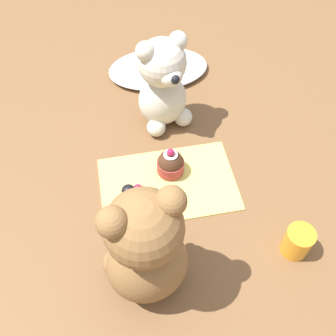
{
  "coord_description": "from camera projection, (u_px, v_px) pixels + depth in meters",
  "views": [
    {
      "loc": [
        -0.08,
        -0.44,
        0.67
      ],
      "look_at": [
        0.0,
        0.0,
        0.06
      ],
      "focal_mm": 42.0,
      "sensor_mm": 36.0,
      "label": 1
    }
  ],
  "objects": [
    {
      "name": "tulle_cloth",
      "position": [
        158.0,
        68.0,
        1.0
      ],
      "size": [
        0.25,
        0.16,
        0.03
      ],
      "primitive_type": "ellipsoid",
      "color": "white",
      "rests_on": "ground_plane"
    },
    {
      "name": "ground_plane",
      "position": [
        168.0,
        184.0,
        0.8
      ],
      "size": [
        4.0,
        4.0,
        0.0
      ],
      "primitive_type": "plane",
      "color": "brown"
    },
    {
      "name": "cupcake_near_tan_bear",
      "position": [
        139.0,
        199.0,
        0.74
      ],
      "size": [
        0.05,
        0.05,
        0.07
      ],
      "color": "#993333",
      "rests_on": "knitted_placemat"
    },
    {
      "name": "juice_glass",
      "position": [
        297.0,
        242.0,
        0.69
      ],
      "size": [
        0.05,
        0.05,
        0.06
      ],
      "primitive_type": "cylinder",
      "color": "orange",
      "rests_on": "ground_plane"
    },
    {
      "name": "knitted_placemat",
      "position": [
        168.0,
        183.0,
        0.8
      ],
      "size": [
        0.27,
        0.18,
        0.01
      ],
      "primitive_type": "cube",
      "color": "#E0D166",
      "rests_on": "ground_plane"
    },
    {
      "name": "cupcake_near_cream_bear",
      "position": [
        171.0,
        163.0,
        0.8
      ],
      "size": [
        0.06,
        0.06,
        0.07
      ],
      "color": "#993333",
      "rests_on": "knitted_placemat"
    },
    {
      "name": "teddy_bear_tan",
      "position": [
        145.0,
        249.0,
        0.59
      ],
      "size": [
        0.15,
        0.14,
        0.26
      ],
      "rotation": [
        0.0,
        0.0,
        3.34
      ],
      "color": "olive",
      "rests_on": "ground_plane"
    },
    {
      "name": "teddy_bear_cream",
      "position": [
        163.0,
        85.0,
        0.82
      ],
      "size": [
        0.13,
        0.13,
        0.22
      ],
      "rotation": [
        0.0,
        0.0,
        0.28
      ],
      "color": "beige",
      "rests_on": "ground_plane"
    }
  ]
}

